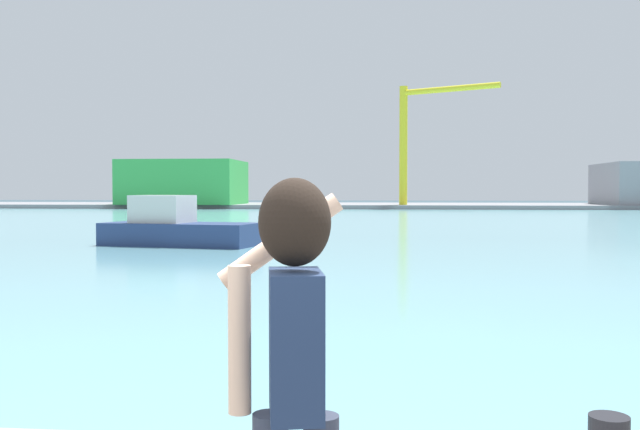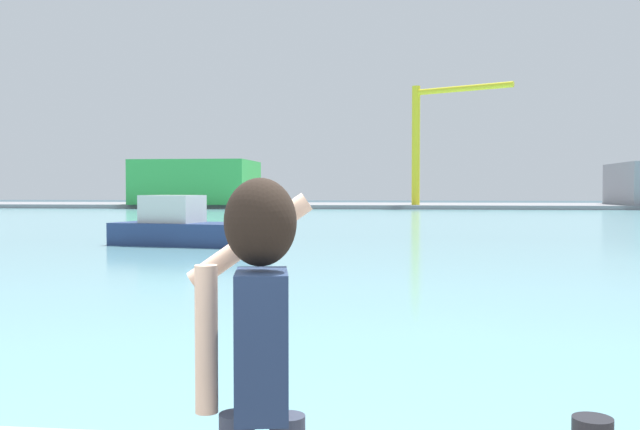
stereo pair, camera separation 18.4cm
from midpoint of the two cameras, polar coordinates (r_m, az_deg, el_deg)
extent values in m
plane|color=#334751|center=(52.75, 4.68, -0.48)|extent=(220.00, 220.00, 0.00)
cube|color=#6BA8B2|center=(54.75, 4.71, -0.38)|extent=(140.00, 100.00, 0.02)
cube|color=gray|center=(94.72, 5.06, 0.76)|extent=(140.00, 20.00, 0.51)
cube|color=#1E2D4C|center=(2.77, -3.93, -10.33)|extent=(0.26, 0.37, 0.56)
sphere|color=#E0B293|center=(2.71, -3.95, -0.77)|extent=(0.22, 0.22, 0.22)
ellipsoid|color=black|center=(2.69, -4.03, -0.58)|extent=(0.28, 0.26, 0.34)
cylinder|color=#E0B293|center=(2.81, -8.43, -9.95)|extent=(0.09, 0.09, 0.58)
cylinder|color=#E0B293|center=(2.93, -5.02, -2.13)|extent=(0.53, 0.18, 0.40)
cube|color=black|center=(3.04, -5.03, 1.22)|extent=(0.02, 0.07, 0.14)
cube|color=navy|center=(29.30, -11.46, -1.53)|extent=(6.65, 3.60, 0.92)
cube|color=silver|center=(29.64, -12.81, 0.49)|extent=(2.52, 2.20, 1.13)
cube|color=green|center=(93.74, -11.01, 2.61)|extent=(14.75, 11.63, 5.67)
cylinder|color=yellow|center=(87.60, 6.72, 5.60)|extent=(1.00, 1.00, 14.59)
cylinder|color=yellow|center=(85.78, 10.44, 10.02)|extent=(11.12, 6.19, 0.70)
camera|label=1|loc=(0.09, -90.56, -0.02)|focal=39.47mm
camera|label=2|loc=(0.09, 89.44, 0.02)|focal=39.47mm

